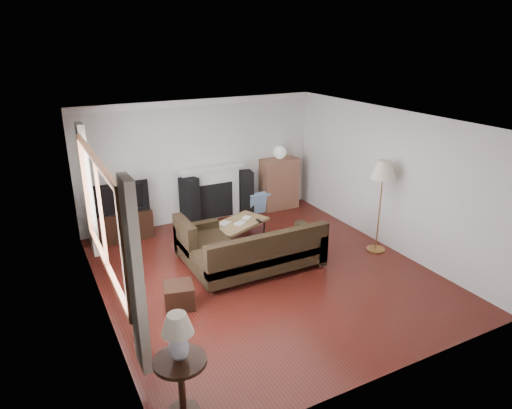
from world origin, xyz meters
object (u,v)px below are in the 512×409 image
sectional_sofa (260,251)px  floor_lamp (380,207)px  side_table (182,387)px  tv_stand (122,225)px  coffee_table (238,233)px  bookshelf (279,184)px

sectional_sofa → floor_lamp: floor_lamp is taller
floor_lamp → side_table: bearing=-155.0°
sectional_sofa → floor_lamp: bearing=-6.8°
tv_stand → sectional_sofa: (1.70, -2.39, 0.10)m
sectional_sofa → side_table: bearing=-132.6°
sectional_sofa → coffee_table: 1.16m
coffee_table → bookshelf: bearing=15.3°
tv_stand → bookshelf: (3.49, 0.05, 0.29)m
sectional_sofa → floor_lamp: (2.24, -0.27, 0.46)m
sectional_sofa → side_table: (-2.11, -2.29, -0.04)m
floor_lamp → coffee_table: bearing=145.9°
sectional_sofa → side_table: 3.11m
coffee_table → tv_stand: bearing=122.8°
tv_stand → bookshelf: size_ratio=0.96×
bookshelf → coffee_table: 2.11m
sectional_sofa → coffee_table: bearing=82.3°
bookshelf → sectional_sofa: size_ratio=0.49×
tv_stand → side_table: size_ratio=1.62×
tv_stand → sectional_sofa: size_ratio=0.47×
floor_lamp → side_table: 4.82m
coffee_table → floor_lamp: bearing=-57.3°
floor_lamp → side_table: size_ratio=2.50×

